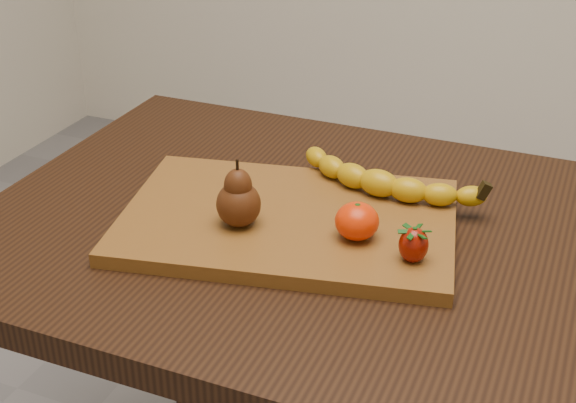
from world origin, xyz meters
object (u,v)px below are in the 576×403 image
at_px(mandarin, 357,221).
at_px(pear, 238,193).
at_px(table, 336,287).
at_px(cutting_board, 288,221).

bearing_deg(mandarin, pear, -170.43).
xyz_separation_m(table, mandarin, (0.04, -0.05, 0.14)).
height_order(pear, mandarin, pear).
bearing_deg(cutting_board, mandarin, -23.72).
bearing_deg(mandarin, cutting_board, 167.81).
xyz_separation_m(cutting_board, mandarin, (0.11, -0.02, 0.03)).
bearing_deg(cutting_board, pear, -147.24).
relative_size(table, mandarin, 17.46).
distance_m(cutting_board, pear, 0.09).
bearing_deg(table, cutting_board, -158.72).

